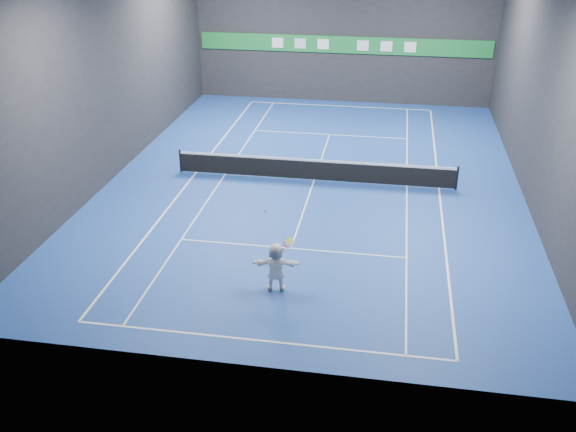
% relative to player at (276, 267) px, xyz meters
% --- Properties ---
extents(ground, '(26.00, 26.00, 0.00)m').
position_rel_player_xyz_m(ground, '(0.03, 9.14, -0.83)').
color(ground, '#1B4097').
rests_on(ground, ground).
extents(wall_back, '(18.00, 0.10, 9.00)m').
position_rel_player_xyz_m(wall_back, '(0.03, 22.14, 3.67)').
color(wall_back, '#242427').
rests_on(wall_back, ground).
extents(wall_front, '(18.00, 0.10, 9.00)m').
position_rel_player_xyz_m(wall_front, '(0.03, -3.86, 3.67)').
color(wall_front, '#242427').
rests_on(wall_front, ground).
extents(wall_left, '(0.10, 26.00, 9.00)m').
position_rel_player_xyz_m(wall_left, '(-8.97, 9.14, 3.67)').
color(wall_left, '#242427').
rests_on(wall_left, ground).
extents(wall_right, '(0.10, 26.00, 9.00)m').
position_rel_player_xyz_m(wall_right, '(9.03, 9.14, 3.67)').
color(wall_right, '#242427').
rests_on(wall_right, ground).
extents(baseline_near, '(10.98, 0.08, 0.01)m').
position_rel_player_xyz_m(baseline_near, '(0.03, -2.75, -0.82)').
color(baseline_near, white).
rests_on(baseline_near, ground).
extents(baseline_far, '(10.98, 0.08, 0.01)m').
position_rel_player_xyz_m(baseline_far, '(0.03, 21.03, -0.82)').
color(baseline_far, white).
rests_on(baseline_far, ground).
extents(sideline_doubles_left, '(0.08, 23.78, 0.01)m').
position_rel_player_xyz_m(sideline_doubles_left, '(-5.46, 9.14, -0.82)').
color(sideline_doubles_left, white).
rests_on(sideline_doubles_left, ground).
extents(sideline_doubles_right, '(0.08, 23.78, 0.01)m').
position_rel_player_xyz_m(sideline_doubles_right, '(5.52, 9.14, -0.82)').
color(sideline_doubles_right, white).
rests_on(sideline_doubles_right, ground).
extents(sideline_singles_left, '(0.06, 23.78, 0.01)m').
position_rel_player_xyz_m(sideline_singles_left, '(-4.08, 9.14, -0.82)').
color(sideline_singles_left, white).
rests_on(sideline_singles_left, ground).
extents(sideline_singles_right, '(0.06, 23.78, 0.01)m').
position_rel_player_xyz_m(sideline_singles_right, '(4.14, 9.14, -0.82)').
color(sideline_singles_right, white).
rests_on(sideline_singles_right, ground).
extents(service_line_near, '(8.23, 0.06, 0.01)m').
position_rel_player_xyz_m(service_line_near, '(0.03, 2.74, -0.82)').
color(service_line_near, white).
rests_on(service_line_near, ground).
extents(service_line_far, '(8.23, 0.06, 0.01)m').
position_rel_player_xyz_m(service_line_far, '(0.03, 15.54, -0.82)').
color(service_line_far, white).
rests_on(service_line_far, ground).
extents(center_service_line, '(0.06, 12.80, 0.01)m').
position_rel_player_xyz_m(center_service_line, '(0.03, 9.14, -0.82)').
color(center_service_line, white).
rests_on(center_service_line, ground).
extents(player, '(1.58, 0.66, 1.65)m').
position_rel_player_xyz_m(player, '(0.00, 0.00, 0.00)').
color(player, white).
rests_on(player, ground).
extents(tennis_ball, '(0.07, 0.07, 0.07)m').
position_rel_player_xyz_m(tennis_ball, '(-0.30, -0.03, 1.96)').
color(tennis_ball, '#CCD623').
rests_on(tennis_ball, player).
extents(tennis_net, '(12.50, 0.10, 1.07)m').
position_rel_player_xyz_m(tennis_net, '(0.03, 9.14, -0.29)').
color(tennis_net, black).
rests_on(tennis_net, ground).
extents(sponsor_banner, '(17.64, 0.11, 1.00)m').
position_rel_player_xyz_m(sponsor_banner, '(0.03, 22.08, 2.67)').
color(sponsor_banner, '#1D8635').
rests_on(sponsor_banner, wall_back).
extents(tennis_racket, '(0.42, 0.35, 0.53)m').
position_rel_player_xyz_m(tennis_racket, '(0.38, 0.05, 0.83)').
color(tennis_racket, red).
rests_on(tennis_racket, player).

